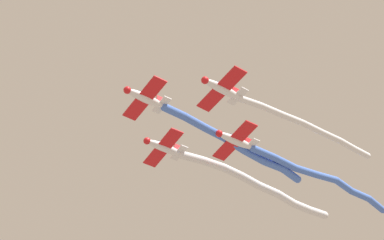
{
  "coord_description": "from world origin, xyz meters",
  "views": [
    {
      "loc": [
        -48.49,
        -4.39,
        6.76
      ],
      "look_at": [
        4.6,
        0.14,
        59.24
      ],
      "focal_mm": 67.33,
      "sensor_mm": 36.0,
      "label": 1
    }
  ],
  "objects": [
    {
      "name": "smoke_trail_slot",
      "position": [
        16.23,
        -14.16,
        59.89
      ],
      "size": [
        15.13,
        16.43,
        2.43
      ],
      "color": "#4C75DB"
    },
    {
      "name": "smoke_trail_left_wing",
      "position": [
        7.78,
        -12.35,
        60.1
      ],
      "size": [
        13.52,
        14.88,
        3.45
      ],
      "color": "white"
    },
    {
      "name": "airplane_right_wing",
      "position": [
        8.94,
        3.65,
        59.63
      ],
      "size": [
        6.18,
        5.23,
        1.64
      ],
      "rotation": [
        0.0,
        0.0,
        2.19
      ],
      "color": "white"
    },
    {
      "name": "airplane_slot",
      "position": [
        7.96,
        -4.18,
        59.13
      ],
      "size": [
        6.13,
        5.27,
        1.64
      ],
      "rotation": [
        0.0,
        0.0,
        2.21
      ],
      "color": "white"
    },
    {
      "name": "airplane_lead",
      "position": [
        1.11,
        4.63,
        59.33
      ],
      "size": [
        6.08,
        5.3,
        1.64
      ],
      "rotation": [
        0.0,
        0.0,
        2.23
      ],
      "color": "white"
    },
    {
      "name": "smoke_trail_lead",
      "position": [
        8.67,
        -4.14,
        59.21
      ],
      "size": [
        13.19,
        14.59,
        1.41
      ],
      "color": "#4C75DB"
    },
    {
      "name": "airplane_left_wing",
      "position": [
        0.12,
        -3.2,
        58.93
      ],
      "size": [
        6.0,
        5.34,
        1.64
      ],
      "rotation": [
        0.0,
        0.0,
        2.25
      ],
      "color": "white"
    },
    {
      "name": "smoke_trail_right_wing",
      "position": [
        16.3,
        -6.53,
        59.53
      ],
      "size": [
        13.35,
        17.09,
        1.6
      ],
      "color": "white"
    }
  ]
}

